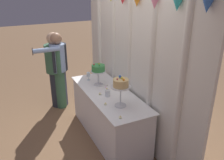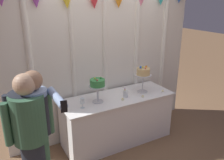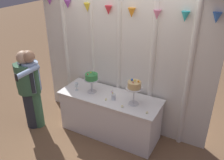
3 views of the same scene
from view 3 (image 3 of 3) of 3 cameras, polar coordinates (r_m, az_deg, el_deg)
name	(u,v)px [view 3 (image 3 of 3)]	position (r m, az deg, el deg)	size (l,w,h in m)	color
ground_plane	(107,135)	(4.65, -1.08, -12.76)	(24.00, 24.00, 0.00)	#846042
draped_curtain	(121,62)	(4.34, 2.16, 4.18)	(3.29, 0.14, 2.51)	white
cake_table	(110,115)	(4.48, -0.49, -8.13)	(1.81, 0.67, 0.79)	white
cake_display_nearleft	(91,78)	(4.27, -4.82, 0.47)	(0.26, 0.26, 0.39)	silver
cake_display_nearright	(134,86)	(3.91, 5.22, -1.47)	(0.28, 0.28, 0.45)	silver
wine_glass	(76,85)	(4.44, -8.31, -1.21)	(0.06, 0.06, 0.15)	silver
flower_vase	(114,96)	(4.14, 0.35, -3.85)	(0.09, 0.08, 0.18)	silver
tealight_far_left	(106,100)	(4.14, -1.42, -4.59)	(0.05, 0.05, 0.04)	beige
tealight_near_left	(122,106)	(3.97, 2.38, -6.19)	(0.05, 0.05, 0.03)	beige
tealight_near_right	(147,113)	(3.85, 8.17, -7.60)	(0.04, 0.04, 0.04)	beige
guest_man_pink_jacket	(31,86)	(4.75, -18.31, -1.42)	(0.47, 0.47, 1.52)	#4C5675
guest_man_dark_suit	(28,88)	(4.70, -18.91, -1.76)	(0.54, 0.40, 1.54)	#282D38
guest_girl_blue_dress	(33,86)	(4.63, -17.97, -1.34)	(0.45, 0.63, 1.55)	#3D6B4C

